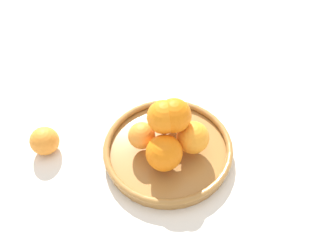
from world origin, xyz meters
TOP-DOWN VIEW (x-y plane):
  - ground_plane at (0.00, 0.00)m, footprint 4.00×4.00m
  - fruit_bowl at (0.00, 0.00)m, footprint 0.32×0.32m
  - orange_pile at (-0.01, 0.01)m, footprint 0.19×0.19m
  - stray_orange at (0.30, 0.04)m, footprint 0.07×0.07m

SIDE VIEW (x-z plane):
  - ground_plane at x=0.00m, z-range 0.00..0.00m
  - fruit_bowl at x=0.00m, z-range 0.00..0.04m
  - stray_orange at x=0.30m, z-range 0.00..0.07m
  - orange_pile at x=-0.01m, z-range 0.03..0.17m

